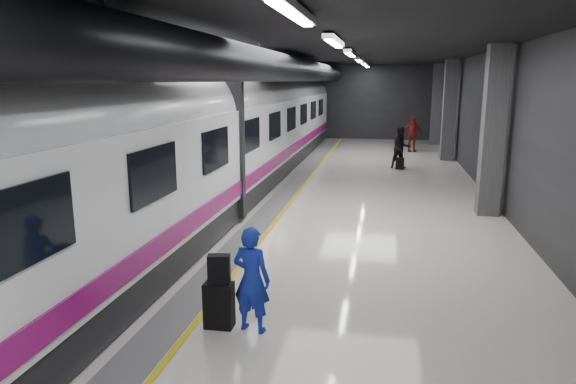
{
  "coord_description": "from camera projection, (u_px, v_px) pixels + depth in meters",
  "views": [
    {
      "loc": [
        1.74,
        -12.36,
        3.58
      ],
      "look_at": [
        -0.3,
        -1.59,
        1.19
      ],
      "focal_mm": 32.0,
      "sensor_mm": 36.0,
      "label": 1
    }
  ],
  "objects": [
    {
      "name": "ground",
      "position": [
        311.0,
        225.0,
        12.95
      ],
      "size": [
        40.0,
        40.0,
        0.0
      ],
      "primitive_type": "plane",
      "color": "silver",
      "rests_on": "ground"
    },
    {
      "name": "platform_hall",
      "position": [
        307.0,
        82.0,
        13.16
      ],
      "size": [
        10.02,
        40.02,
        4.51
      ],
      "color": "black",
      "rests_on": "ground"
    },
    {
      "name": "train",
      "position": [
        186.0,
        141.0,
        13.09
      ],
      "size": [
        3.05,
        38.0,
        4.05
      ],
      "color": "black",
      "rests_on": "ground"
    },
    {
      "name": "traveler_main",
      "position": [
        252.0,
        279.0,
        7.35
      ],
      "size": [
        0.64,
        0.49,
        1.57
      ],
      "primitive_type": "imported",
      "rotation": [
        0.0,
        0.0,
        2.92
      ],
      "color": "#191EBF",
      "rests_on": "ground"
    },
    {
      "name": "suitcase_main",
      "position": [
        219.0,
        305.0,
        7.54
      ],
      "size": [
        0.42,
        0.27,
        0.69
      ],
      "primitive_type": "cube",
      "rotation": [
        0.0,
        0.0,
        0.01
      ],
      "color": "black",
      "rests_on": "ground"
    },
    {
      "name": "shoulder_bag",
      "position": [
        219.0,
        269.0,
        7.43
      ],
      "size": [
        0.35,
        0.23,
        0.43
      ],
      "primitive_type": "cube",
      "rotation": [
        0.0,
        0.0,
        0.19
      ],
      "color": "black",
      "rests_on": "suitcase_main"
    },
    {
      "name": "traveler_far_a",
      "position": [
        401.0,
        148.0,
        21.15
      ],
      "size": [
        1.0,
        0.88,
        1.72
      ],
      "primitive_type": "imported",
      "rotation": [
        0.0,
        0.0,
        0.32
      ],
      "color": "black",
      "rests_on": "ground"
    },
    {
      "name": "traveler_far_b",
      "position": [
        412.0,
        134.0,
        26.1
      ],
      "size": [
        1.15,
        0.68,
        1.83
      ],
      "primitive_type": "imported",
      "rotation": [
        0.0,
        0.0,
        0.23
      ],
      "color": "maroon",
      "rests_on": "ground"
    },
    {
      "name": "suitcase_far",
      "position": [
        400.0,
        163.0,
        21.09
      ],
      "size": [
        0.35,
        0.26,
        0.47
      ],
      "primitive_type": "cube",
      "rotation": [
        0.0,
        0.0,
        -0.17
      ],
      "color": "black",
      "rests_on": "ground"
    }
  ]
}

